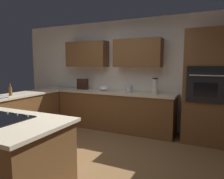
{
  "coord_description": "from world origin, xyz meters",
  "views": [
    {
      "loc": [
        -1.91,
        2.65,
        1.54
      ],
      "look_at": [
        0.01,
        -1.38,
        0.99
      ],
      "focal_mm": 33.02,
      "sensor_mm": 36.0,
      "label": 1
    }
  ],
  "objects_px": {
    "dish_soap_bottle": "(10,91)",
    "kettle": "(129,89)",
    "wall_oven": "(206,87)",
    "blender": "(155,87)",
    "mixing_bowl": "(104,88)",
    "spice_rack": "(83,84)"
  },
  "relations": [
    {
      "from": "blender",
      "to": "kettle",
      "type": "distance_m",
      "value": 0.6
    },
    {
      "from": "mixing_bowl",
      "to": "dish_soap_bottle",
      "type": "height_order",
      "value": "dish_soap_bottle"
    },
    {
      "from": "spice_rack",
      "to": "mixing_bowl",
      "type": "bearing_deg",
      "value": 175.3
    },
    {
      "from": "wall_oven",
      "to": "kettle",
      "type": "height_order",
      "value": "wall_oven"
    },
    {
      "from": "spice_rack",
      "to": "blender",
      "type": "bearing_deg",
      "value": 178.39
    },
    {
      "from": "wall_oven",
      "to": "blender",
      "type": "bearing_deg",
      "value": -1.74
    },
    {
      "from": "mixing_bowl",
      "to": "spice_rack",
      "type": "bearing_deg",
      "value": -4.7
    },
    {
      "from": "kettle",
      "to": "dish_soap_bottle",
      "type": "height_order",
      "value": "dish_soap_bottle"
    },
    {
      "from": "dish_soap_bottle",
      "to": "spice_rack",
      "type": "bearing_deg",
      "value": -114.62
    },
    {
      "from": "mixing_bowl",
      "to": "dish_soap_bottle",
      "type": "relative_size",
      "value": 0.87
    },
    {
      "from": "wall_oven",
      "to": "spice_rack",
      "type": "bearing_deg",
      "value": -1.65
    },
    {
      "from": "spice_rack",
      "to": "wall_oven",
      "type": "bearing_deg",
      "value": 178.35
    },
    {
      "from": "wall_oven",
      "to": "mixing_bowl",
      "type": "height_order",
      "value": "wall_oven"
    },
    {
      "from": "wall_oven",
      "to": "spice_rack",
      "type": "relative_size",
      "value": 7.48
    },
    {
      "from": "blender",
      "to": "kettle",
      "type": "relative_size",
      "value": 1.99
    },
    {
      "from": "blender",
      "to": "spice_rack",
      "type": "distance_m",
      "value": 1.9
    },
    {
      "from": "blender",
      "to": "dish_soap_bottle",
      "type": "distance_m",
      "value": 3.03
    },
    {
      "from": "dish_soap_bottle",
      "to": "kettle",
      "type": "bearing_deg",
      "value": -143.08
    },
    {
      "from": "mixing_bowl",
      "to": "blender",
      "type": "bearing_deg",
      "value": 180.0
    },
    {
      "from": "blender",
      "to": "wall_oven",
      "type": "bearing_deg",
      "value": 178.26
    },
    {
      "from": "wall_oven",
      "to": "blender",
      "type": "relative_size",
      "value": 6.24
    },
    {
      "from": "mixing_bowl",
      "to": "dish_soap_bottle",
      "type": "bearing_deg",
      "value": 47.93
    }
  ]
}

